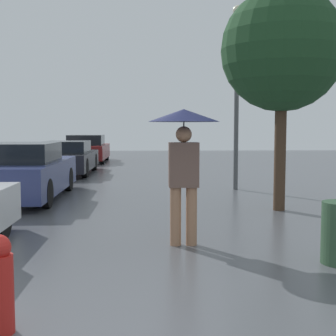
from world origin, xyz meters
name	(u,v)px	position (x,y,z in m)	size (l,w,h in m)	color
pedestrian	(184,141)	(0.07, 3.37, 1.41)	(0.96, 0.96, 1.84)	#9E7051
parked_car_second	(25,173)	(-3.16, 7.71, 0.60)	(1.66, 4.22, 1.27)	navy
parked_car_third	(67,158)	(-3.16, 13.47, 0.55)	(1.70, 4.30, 1.15)	black
parked_car_farthest	(87,149)	(-3.22, 19.22, 0.59)	(1.83, 4.05, 1.27)	maroon
tree	(282,51)	(2.14, 5.99, 3.04)	(2.32, 2.32, 4.22)	#473323
street_lamp	(237,85)	(1.88, 9.08, 2.69)	(0.25, 0.25, 4.67)	#515456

